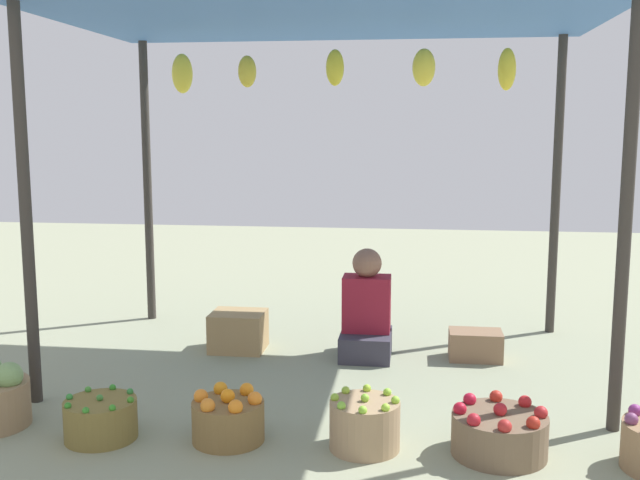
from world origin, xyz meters
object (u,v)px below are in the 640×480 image
(basket_red_apples, at_px, (499,433))
(wooden_crate_near_vendor, at_px, (238,331))
(basket_limes, at_px, (365,424))
(basket_green_chilies, at_px, (101,419))
(wooden_crate_stacked_rear, at_px, (475,345))
(basket_oranges, at_px, (228,419))
(vendor_person, at_px, (366,315))

(basket_red_apples, bearing_deg, wooden_crate_near_vendor, 137.48)
(basket_limes, bearing_deg, basket_green_chilies, -177.82)
(basket_limes, height_order, wooden_crate_stacked_rear, basket_limes)
(basket_red_apples, distance_m, wooden_crate_stacked_rear, 1.58)
(basket_oranges, bearing_deg, vendor_person, 68.41)
(vendor_person, bearing_deg, basket_oranges, -111.59)
(vendor_person, bearing_deg, basket_red_apples, -63.54)
(basket_red_apples, xyz_separation_m, wooden_crate_stacked_rear, (0.00, 1.58, -0.01))
(basket_red_apples, relative_size, wooden_crate_near_vendor, 1.22)
(basket_limes, distance_m, wooden_crate_near_vendor, 1.91)
(basket_green_chilies, distance_m, wooden_crate_stacked_rear, 2.64)
(vendor_person, bearing_deg, basket_limes, -86.40)
(basket_oranges, xyz_separation_m, basket_limes, (0.72, -0.01, 0.01))
(basket_limes, bearing_deg, vendor_person, 93.60)
(basket_oranges, xyz_separation_m, wooden_crate_near_vendor, (-0.33, 1.59, 0.02))
(basket_limes, relative_size, basket_red_apples, 0.76)
(wooden_crate_near_vendor, bearing_deg, wooden_crate_stacked_rear, -0.11)
(basket_limes, height_order, wooden_crate_near_vendor, basket_limes)
(vendor_person, distance_m, basket_green_chilies, 2.09)
(basket_green_chilies, distance_m, basket_oranges, 0.68)
(vendor_person, xyz_separation_m, basket_red_apples, (0.77, -1.56, -0.19))
(basket_red_apples, bearing_deg, wooden_crate_stacked_rear, 89.98)
(basket_red_apples, bearing_deg, basket_green_chilies, -178.12)
(vendor_person, xyz_separation_m, wooden_crate_near_vendor, (-0.95, 0.02, -0.16))
(basket_red_apples, distance_m, wooden_crate_near_vendor, 2.34)
(vendor_person, height_order, basket_limes, vendor_person)
(basket_oranges, relative_size, wooden_crate_stacked_rear, 1.03)
(vendor_person, distance_m, basket_limes, 1.58)
(basket_green_chilies, distance_m, basket_limes, 1.39)
(vendor_person, height_order, basket_green_chilies, vendor_person)
(wooden_crate_stacked_rear, bearing_deg, vendor_person, -178.61)
(vendor_person, relative_size, basket_red_apples, 1.63)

